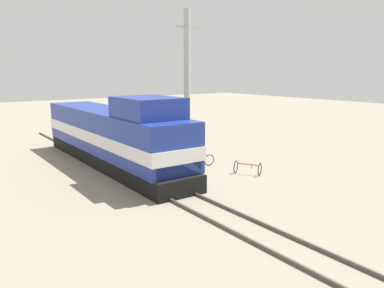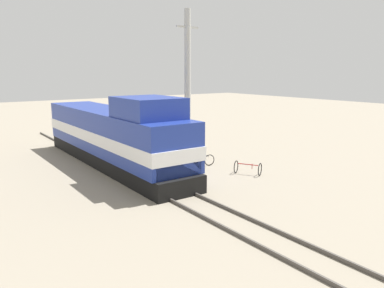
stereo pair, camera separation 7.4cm
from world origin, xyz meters
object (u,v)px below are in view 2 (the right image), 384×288
object	(u,v)px
billboard_sign	(159,117)
bicycle_spare	(248,168)
utility_pole	(188,83)
person_bystander	(192,152)
bicycle	(204,157)
locomotive	(115,136)
vendor_umbrella	(168,125)

from	to	relation	value
billboard_sign	bicycle_spare	xyz separation A→B (m)	(-0.13, -10.36, -1.96)
utility_pole	person_bystander	size ratio (longest dim) A/B	5.49
person_bystander	bicycle	bearing A→B (deg)	20.71
utility_pole	bicycle	distance (m)	5.70
locomotive	utility_pole	bearing A→B (deg)	3.72
vendor_umbrella	billboard_sign	size ratio (longest dim) A/B	0.79
locomotive	bicycle	world-z (taller)	locomotive
utility_pole	bicycle	size ratio (longest dim) A/B	6.04
bicycle	billboard_sign	bearing A→B (deg)	-84.81
billboard_sign	bicycle_spare	distance (m)	10.55
utility_pole	billboard_sign	world-z (taller)	utility_pole
person_bystander	bicycle	distance (m)	1.58
locomotive	bicycle_spare	size ratio (longest dim) A/B	9.87
vendor_umbrella	billboard_sign	world-z (taller)	billboard_sign
person_bystander	locomotive	bearing A→B (deg)	139.40
utility_pole	bicycle	bearing A→B (deg)	-105.17
vendor_umbrella	bicycle	xyz separation A→B (m)	(0.73, -3.19, -1.86)
bicycle	vendor_umbrella	bearing A→B (deg)	-67.26
billboard_sign	utility_pole	bearing A→B (deg)	-85.60
person_bystander	bicycle_spare	xyz separation A→B (m)	(1.76, -3.19, -0.63)
vendor_umbrella	bicycle	world-z (taller)	vendor_umbrella
billboard_sign	person_bystander	world-z (taller)	billboard_sign
vendor_umbrella	bicycle_spare	world-z (taller)	vendor_umbrella
locomotive	bicycle_spare	xyz separation A→B (m)	(5.45, -6.36, -1.53)
bicycle_spare	utility_pole	bearing A→B (deg)	56.77
locomotive	billboard_sign	distance (m)	6.89
locomotive	bicycle	bearing A→B (deg)	-27.75
locomotive	vendor_umbrella	world-z (taller)	locomotive
billboard_sign	bicycle	bearing A→B (deg)	-94.67
vendor_umbrella	bicycle_spare	size ratio (longest dim) A/B	1.50
person_bystander	bicycle	xyz separation A→B (m)	(1.35, 0.51, -0.65)
billboard_sign	vendor_umbrella	bearing A→B (deg)	-110.16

